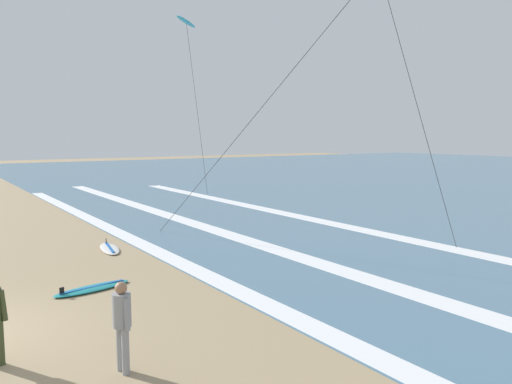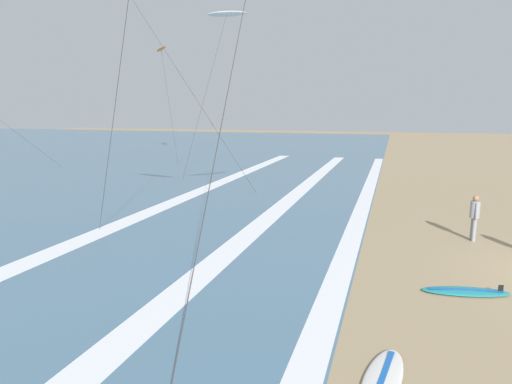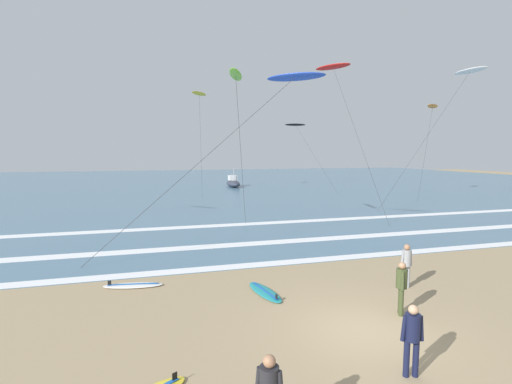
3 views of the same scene
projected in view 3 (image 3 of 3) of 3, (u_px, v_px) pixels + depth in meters
name	position (u px, v px, depth m)	size (l,w,h in m)	color
ground_plane	(366.00, 331.00, 9.94)	(160.00, 160.00, 0.00)	#9E8763
ocean_surface	(190.00, 183.00, 58.90)	(140.00, 90.00, 0.01)	slate
wave_foam_shoreline	(307.00, 260.00, 16.43)	(55.39, 0.68, 0.01)	white
wave_foam_mid_break	(252.00, 244.00, 19.48)	(58.61, 0.88, 0.01)	white
wave_foam_outer_break	(252.00, 224.00, 24.93)	(55.74, 0.93, 0.01)	white
surfer_left_far	(412.00, 334.00, 7.84)	(0.51, 0.32, 1.60)	#141938
surfer_foreground_main	(406.00, 262.00, 13.01)	(0.52, 0.32, 1.60)	gray
surfer_background_far	(402.00, 283.00, 10.88)	(0.32, 0.49, 1.60)	#384223
surfboard_near_water	(265.00, 292.00, 12.64)	(0.98, 2.18, 0.25)	teal
surfboard_right_spare	(133.00, 285.00, 13.26)	(2.17, 0.93, 0.25)	silver
kite_white_low_near	(470.00, 72.00, 31.99)	(9.40, 3.26, 12.13)	white
kite_red_high_right	(333.00, 68.00, 30.52)	(2.45, 9.58, 12.14)	red
kite_orange_mid_center	(433.00, 107.00, 39.98)	(5.82, 4.83, 10.07)	orange
kite_black_far_left	(295.00, 125.00, 55.74)	(3.28, 15.34, 9.27)	black
kite_blue_far_right	(295.00, 78.00, 19.24)	(11.89, 3.40, 8.98)	blue
kite_yellow_distant_high	(199.00, 94.00, 44.37)	(2.51, 8.48, 12.14)	yellow
kite_lime_distant_low	(236.00, 76.00, 21.11)	(2.04, 4.56, 9.47)	#70C628
offshore_boat	(233.00, 183.00, 52.23)	(1.83, 5.24, 2.70)	#2D3342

